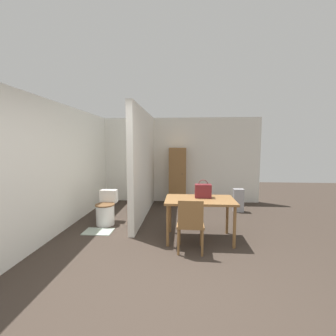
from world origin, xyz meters
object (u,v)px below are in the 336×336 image
Objects in this scene: dining_table at (200,203)px; space_heater at (238,200)px; wooden_chair at (190,223)px; handbag at (203,191)px; toilet at (106,210)px; wooden_cabinet at (178,176)px.

dining_table is 2.08× the size of space_heater.
handbag reaches higher than wooden_chair.
dining_table is at bearing -19.34° from toilet.
handbag is at bearing 58.79° from dining_table.
dining_table is 0.24m from handbag.
handbag is (0.24, 0.61, 0.39)m from wooden_chair.
dining_table is 1.74× the size of toilet.
handbag reaches higher than space_heater.
wooden_cabinet is at bearing 97.00° from wooden_chair.
wooden_chair reaches higher than space_heater.
handbag reaches higher than dining_table.
space_heater is (3.07, 1.11, -0.01)m from toilet.
toilet is at bearing -129.22° from wooden_cabinet.
wooden_chair is 2.62× the size of handbag.
handbag is at bearing 69.95° from wooden_chair.
wooden_cabinet is (-0.29, 3.02, 0.33)m from wooden_chair.
wooden_cabinet is at bearing 102.38° from handbag.
wooden_cabinet reaches higher than space_heater.
space_heater is at bearing 58.27° from dining_table.
handbag is 0.56× the size of space_heater.
wooden_chair is 3.05m from wooden_cabinet.
space_heater is at bearing 19.89° from toilet.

